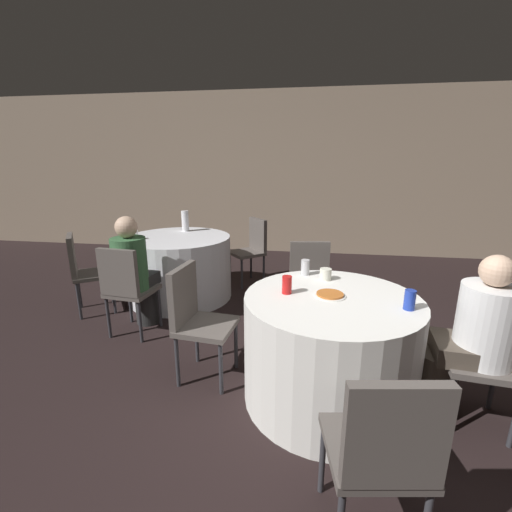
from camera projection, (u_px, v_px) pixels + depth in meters
ground_plane at (318, 405)px, 2.35m from camera, size 16.00×16.00×0.00m
wall_back at (317, 175)px, 5.97m from camera, size 16.00×0.06×2.80m
table_near at (329, 349)px, 2.35m from camera, size 1.17×1.17×0.76m
table_far at (179, 267)px, 4.16m from camera, size 1.25×1.25×0.76m
chair_near_south at (383, 448)px, 1.35m from camera, size 0.46×0.46×0.88m
chair_near_east at (499, 350)px, 2.05m from camera, size 0.45×0.44×0.88m
chair_near_west at (195, 313)px, 2.56m from camera, size 0.44×0.44×0.88m
chair_near_north at (310, 280)px, 3.27m from camera, size 0.45×0.45×0.88m
chair_far_south at (126, 284)px, 3.15m from camera, size 0.44×0.45×0.88m
chair_far_southwest at (83, 267)px, 3.68m from camera, size 0.56×0.56×0.88m
chair_far_northeast at (252, 245)px, 4.64m from camera, size 0.56×0.56×0.88m
person_green_jacket at (136, 274)px, 3.29m from camera, size 0.34×0.50×1.15m
person_white_shirt at (469, 341)px, 2.08m from camera, size 0.50×0.35×1.11m
pizza_plate_near at (330, 295)px, 2.27m from camera, size 0.21×0.21×0.02m
soda_can_blue at (410, 300)px, 2.05m from camera, size 0.07×0.07×0.12m
soda_can_silver at (305, 267)px, 2.68m from camera, size 0.07×0.07×0.12m
soda_can_red at (287, 285)px, 2.30m from camera, size 0.07×0.07×0.12m
cup_near at (326, 274)px, 2.57m from camera, size 0.09×0.09×0.09m
bottle_far at (185, 221)px, 4.35m from camera, size 0.09×0.09×0.26m
cup_far at (135, 235)px, 3.90m from camera, size 0.07×0.07×0.10m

